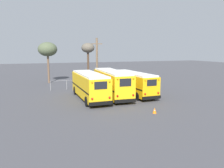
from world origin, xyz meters
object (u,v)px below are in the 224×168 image
object	(u,v)px
school_bus_0	(90,85)
bare_tree_0	(88,49)
bare_tree_1	(48,50)
school_bus_2	(133,82)
utility_pole	(97,62)
school_bus_1	(112,83)
traffic_cone	(155,110)

from	to	relation	value
school_bus_0	bare_tree_0	xyz separation A→B (m)	(4.16, 17.30, 4.37)
school_bus_0	bare_tree_1	xyz separation A→B (m)	(-3.63, 15.49, 4.24)
school_bus_0	school_bus_2	xyz separation A→B (m)	(6.07, 0.73, -0.11)
utility_pole	bare_tree_0	size ratio (longest dim) A/B	1.07
school_bus_0	bare_tree_1	bearing A→B (deg)	103.19
bare_tree_1	utility_pole	bearing A→B (deg)	-41.61
school_bus_1	traffic_cone	bearing A→B (deg)	-82.12
school_bus_2	bare_tree_1	distance (m)	18.20
school_bus_2	traffic_cone	xyz separation A→B (m)	(-1.86, -8.71, -1.36)
bare_tree_1	school_bus_1	bearing A→B (deg)	-66.04
school_bus_2	traffic_cone	size ratio (longest dim) A/B	17.83
school_bus_0	school_bus_1	bearing A→B (deg)	9.20
school_bus_2	bare_tree_1	xyz separation A→B (m)	(-9.70, 14.77, 4.34)
school_bus_0	school_bus_2	distance (m)	6.12
school_bus_1	school_bus_2	xyz separation A→B (m)	(3.04, 0.23, -0.17)
school_bus_1	utility_pole	size ratio (longest dim) A/B	1.27
school_bus_0	bare_tree_0	size ratio (longest dim) A/B	1.31
utility_pole	traffic_cone	world-z (taller)	utility_pole
utility_pole	traffic_cone	bearing A→B (deg)	-87.94
bare_tree_0	bare_tree_1	world-z (taller)	bare_tree_0
school_bus_2	utility_pole	distance (m)	9.03
school_bus_0	bare_tree_1	distance (m)	16.47
school_bus_0	traffic_cone	xyz separation A→B (m)	(4.21, -7.99, -1.46)
school_bus_1	school_bus_2	size ratio (longest dim) A/B	1.04
bare_tree_1	traffic_cone	distance (m)	25.40
school_bus_2	bare_tree_0	xyz separation A→B (m)	(-1.92, 16.58, 4.48)
school_bus_1	school_bus_2	world-z (taller)	school_bus_1
utility_pole	traffic_cone	xyz separation A→B (m)	(0.61, -17.06, -3.76)
bare_tree_0	bare_tree_1	size ratio (longest dim) A/B	1.00
school_bus_2	utility_pole	world-z (taller)	utility_pole
bare_tree_1	school_bus_2	bearing A→B (deg)	-56.69
bare_tree_1	traffic_cone	size ratio (longest dim) A/B	13.62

